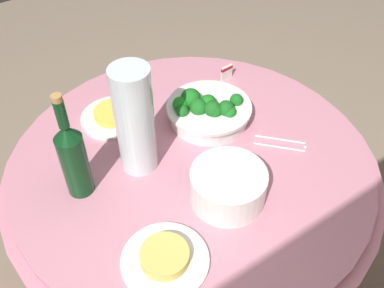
{
  "coord_description": "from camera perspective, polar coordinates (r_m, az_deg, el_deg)",
  "views": [
    {
      "loc": [
        0.51,
        0.76,
        1.69
      ],
      "look_at": [
        0.0,
        0.0,
        0.79
      ],
      "focal_mm": 40.1,
      "sensor_mm": 36.0,
      "label": 1
    }
  ],
  "objects": [
    {
      "name": "ground_plane",
      "position": [
        1.92,
        0.0,
        -17.08
      ],
      "size": [
        6.0,
        6.0,
        0.0
      ],
      "primitive_type": "plane",
      "color": "gray"
    },
    {
      "name": "plate_stack",
      "position": [
        1.18,
        4.8,
        -5.59
      ],
      "size": [
        0.21,
        0.21,
        0.1
      ],
      "color": "white",
      "rests_on": "buffet_table"
    },
    {
      "name": "label_placard_front",
      "position": [
        1.61,
        4.63,
        9.56
      ],
      "size": [
        0.05,
        0.01,
        0.05
      ],
      "color": "white",
      "rests_on": "buffet_table"
    },
    {
      "name": "serving_tongs",
      "position": [
        1.38,
        11.85,
        0.05
      ],
      "size": [
        0.14,
        0.15,
        0.01
      ],
      "color": "silver",
      "rests_on": "buffet_table"
    },
    {
      "name": "buffet_table",
      "position": [
        1.6,
        0.0,
        -10.66
      ],
      "size": [
        1.16,
        1.16,
        0.74
      ],
      "color": "maroon",
      "rests_on": "ground_plane"
    },
    {
      "name": "wine_bottle",
      "position": [
        1.18,
        -15.52,
        -1.74
      ],
      "size": [
        0.07,
        0.07,
        0.34
      ],
      "color": "#0E3A19",
      "rests_on": "buffet_table"
    },
    {
      "name": "food_plate_fried_egg",
      "position": [
        1.46,
        -10.4,
        3.74
      ],
      "size": [
        0.22,
        0.22,
        0.04
      ],
      "color": "white",
      "rests_on": "buffet_table"
    },
    {
      "name": "broccoli_bowl",
      "position": [
        1.41,
        2.14,
        4.45
      ],
      "size": [
        0.28,
        0.28,
        0.11
      ],
      "color": "white",
      "rests_on": "buffet_table"
    },
    {
      "name": "food_plate_noodles",
      "position": [
        1.09,
        -3.63,
        -14.97
      ],
      "size": [
        0.22,
        0.22,
        0.04
      ],
      "color": "white",
      "rests_on": "buffet_table"
    },
    {
      "name": "decorative_fruit_vase",
      "position": [
        1.2,
        -7.52,
        2.3
      ],
      "size": [
        0.11,
        0.11,
        0.34
      ],
      "color": "silver",
      "rests_on": "buffet_table"
    }
  ]
}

